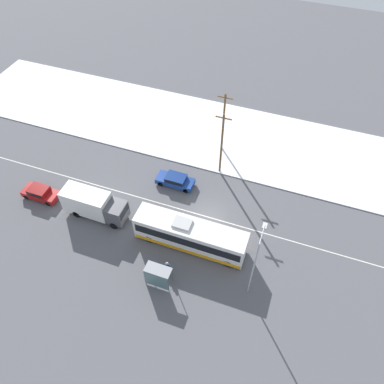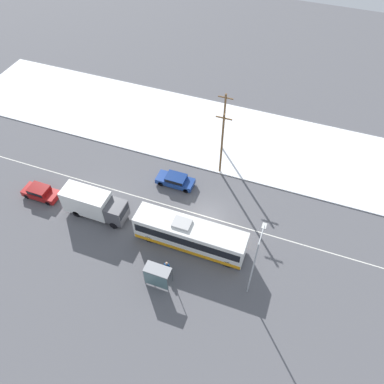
# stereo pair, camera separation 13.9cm
# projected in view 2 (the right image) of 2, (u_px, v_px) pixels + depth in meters

# --- Properties ---
(ground_plane) EXTENTS (120.00, 120.00, 0.00)m
(ground_plane) POSITION_uv_depth(u_px,v_px,m) (208.00, 217.00, 41.08)
(ground_plane) COLOR #56565B
(snow_lot) EXTENTS (80.00, 13.60, 0.12)m
(snow_lot) POSITION_uv_depth(u_px,v_px,m) (241.00, 140.00, 49.32)
(snow_lot) COLOR white
(snow_lot) RESTS_ON ground_plane
(lane_marking_center) EXTENTS (60.00, 0.12, 0.00)m
(lane_marking_center) POSITION_uv_depth(u_px,v_px,m) (208.00, 217.00, 41.08)
(lane_marking_center) COLOR silver
(lane_marking_center) RESTS_ON ground_plane
(city_bus) EXTENTS (11.42, 2.57, 3.40)m
(city_bus) POSITION_uv_depth(u_px,v_px,m) (190.00, 235.00, 37.54)
(city_bus) COLOR white
(city_bus) RESTS_ON ground_plane
(box_truck) EXTENTS (7.05, 2.30, 3.23)m
(box_truck) POSITION_uv_depth(u_px,v_px,m) (94.00, 204.00, 40.05)
(box_truck) COLOR silver
(box_truck) RESTS_ON ground_plane
(sedan_car) EXTENTS (4.44, 1.80, 1.37)m
(sedan_car) POSITION_uv_depth(u_px,v_px,m) (176.00, 180.00, 43.68)
(sedan_car) COLOR navy
(sedan_car) RESTS_ON ground_plane
(parked_car_near_truck) EXTENTS (4.17, 1.80, 1.47)m
(parked_car_near_truck) POSITION_uv_depth(u_px,v_px,m) (40.00, 192.00, 42.42)
(parked_car_near_truck) COLOR maroon
(parked_car_near_truck) RESTS_ON ground_plane
(pedestrian_at_stop) EXTENTS (0.60, 0.27, 1.68)m
(pedestrian_at_stop) POSITION_uv_depth(u_px,v_px,m) (167.00, 266.00, 35.97)
(pedestrian_at_stop) COLOR #23232D
(pedestrian_at_stop) RESTS_ON ground_plane
(bus_shelter) EXTENTS (2.47, 1.20, 2.40)m
(bus_shelter) POSITION_uv_depth(u_px,v_px,m) (157.00, 276.00, 34.60)
(bus_shelter) COLOR gray
(bus_shelter) RESTS_ON ground_plane
(streetlamp) EXTENTS (0.36, 2.33, 8.25)m
(streetlamp) POSITION_uv_depth(u_px,v_px,m) (255.00, 260.00, 31.74)
(streetlamp) COLOR #9EA3A8
(streetlamp) RESTS_ON ground_plane
(utility_pole_roadside) EXTENTS (1.80, 0.24, 8.61)m
(utility_pole_roadside) POSITION_uv_depth(u_px,v_px,m) (222.00, 144.00, 42.22)
(utility_pole_roadside) COLOR brown
(utility_pole_roadside) RESTS_ON ground_plane
(utility_pole_snowlot) EXTENTS (1.80, 0.24, 8.26)m
(utility_pole_snowlot) POSITION_uv_depth(u_px,v_px,m) (224.00, 122.00, 45.05)
(utility_pole_snowlot) COLOR brown
(utility_pole_snowlot) RESTS_ON ground_plane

